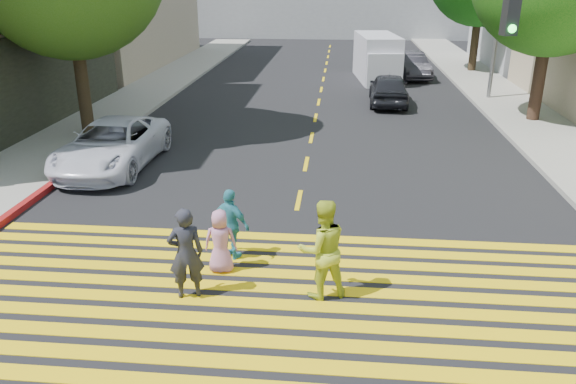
# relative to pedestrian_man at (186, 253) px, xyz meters

# --- Properties ---
(ground) EXTENTS (120.00, 120.00, 0.00)m
(ground) POSITION_rel_pedestrian_man_xyz_m (1.67, -1.14, -0.88)
(ground) COLOR black
(sidewalk_left) EXTENTS (3.00, 40.00, 0.15)m
(sidewalk_left) POSITION_rel_pedestrian_man_xyz_m (-6.83, 20.86, -0.80)
(sidewalk_left) COLOR gray
(sidewalk_left) RESTS_ON ground
(sidewalk_right) EXTENTS (3.00, 60.00, 0.15)m
(sidewalk_right) POSITION_rel_pedestrian_man_xyz_m (10.17, 13.86, -0.80)
(sidewalk_right) COLOR gray
(sidewalk_right) RESTS_ON ground
(curb_red) EXTENTS (0.20, 8.00, 0.16)m
(curb_red) POSITION_rel_pedestrian_man_xyz_m (-5.23, 4.86, -0.80)
(curb_red) COLOR maroon
(curb_red) RESTS_ON ground
(crosswalk) EXTENTS (13.40, 5.30, 0.01)m
(crosswalk) POSITION_rel_pedestrian_man_xyz_m (1.67, 0.13, -0.87)
(crosswalk) COLOR yellow
(crosswalk) RESTS_ON ground
(lane_line) EXTENTS (0.12, 34.40, 0.01)m
(lane_line) POSITION_rel_pedestrian_man_xyz_m (1.67, 21.36, -0.87)
(lane_line) COLOR yellow
(lane_line) RESTS_ON ground
(pedestrian_man) EXTENTS (0.75, 0.61, 1.76)m
(pedestrian_man) POSITION_rel_pedestrian_man_xyz_m (0.00, 0.00, 0.00)
(pedestrian_man) COLOR #24252F
(pedestrian_man) RESTS_ON ground
(pedestrian_woman) EXTENTS (1.11, 0.98, 1.89)m
(pedestrian_woman) POSITION_rel_pedestrian_man_xyz_m (2.44, 0.27, 0.07)
(pedestrian_woman) COLOR #B8C82D
(pedestrian_woman) RESTS_ON ground
(pedestrian_child) EXTENTS (0.68, 0.48, 1.31)m
(pedestrian_child) POSITION_rel_pedestrian_man_xyz_m (0.41, 0.98, -0.22)
(pedestrian_child) COLOR #BC78A0
(pedestrian_child) RESTS_ON ground
(pedestrian_extra) EXTENTS (0.96, 0.72, 1.52)m
(pedestrian_extra) POSITION_rel_pedestrian_man_xyz_m (0.52, 1.55, -0.12)
(pedestrian_extra) COLOR teal
(pedestrian_extra) RESTS_ON ground
(white_sedan) EXTENTS (2.39, 5.12, 1.42)m
(white_sedan) POSITION_rel_pedestrian_man_xyz_m (-4.19, 7.02, -0.17)
(white_sedan) COLOR silver
(white_sedan) RESTS_ON ground
(dark_car_near) EXTENTS (1.80, 4.22, 1.42)m
(dark_car_near) POSITION_rel_pedestrian_man_xyz_m (4.81, 16.71, -0.17)
(dark_car_near) COLOR black
(dark_car_near) RESTS_ON ground
(silver_car) EXTENTS (1.82, 4.28, 1.23)m
(silver_car) POSITION_rel_pedestrian_man_xyz_m (4.97, 30.75, -0.26)
(silver_car) COLOR #A3A4A7
(silver_car) RESTS_ON ground
(dark_car_parked) EXTENTS (2.15, 4.48, 1.42)m
(dark_car_parked) POSITION_rel_pedestrian_man_xyz_m (6.50, 23.78, -0.17)
(dark_car_parked) COLOR #23222A
(dark_car_parked) RESTS_ON ground
(white_van) EXTENTS (2.49, 5.33, 2.42)m
(white_van) POSITION_rel_pedestrian_man_xyz_m (4.61, 22.80, 0.27)
(white_van) COLOR silver
(white_van) RESTS_ON ground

